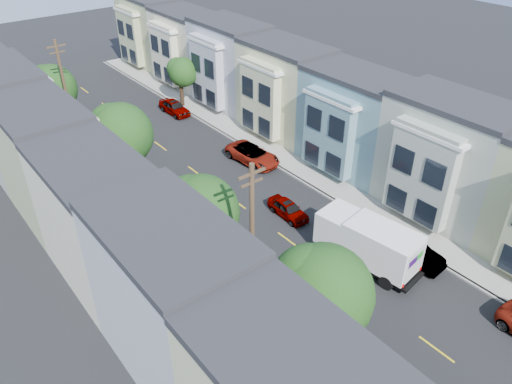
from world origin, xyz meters
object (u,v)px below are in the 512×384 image
at_px(tree_d, 120,135).
at_px(fedex_truck, 368,242).
at_px(parked_left_c, 303,324).
at_px(tree_e, 51,89).
at_px(lead_sedan, 288,209).
at_px(tree_c, 200,213).
at_px(parked_right_c, 253,155).
at_px(tree_b, 321,295).
at_px(parked_right_d, 174,107).
at_px(utility_pole_far, 67,98).
at_px(tree_far_r, 182,73).
at_px(parked_left_d, 170,209).
at_px(utility_pole_near, 252,247).
at_px(parked_right_b, 411,251).

bearing_deg(tree_d, fedex_truck, -62.25).
xyz_separation_m(tree_d, parked_left_c, (1.40, -18.22, -4.83)).
bearing_deg(tree_e, lead_sedan, -71.12).
relative_size(tree_c, parked_right_c, 1.30).
bearing_deg(tree_b, parked_right_d, 71.07).
bearing_deg(tree_d, utility_pole_far, 89.99).
relative_size(tree_far_r, parked_right_d, 1.19).
bearing_deg(tree_far_r, parked_left_c, -110.51).
height_order(fedex_truck, parked_left_d, fedex_truck).
distance_m(utility_pole_near, fedex_truck, 9.32).
bearing_deg(parked_right_c, tree_b, -124.85).
bearing_deg(lead_sedan, tree_b, -124.36).
bearing_deg(parked_left_d, parked_right_c, 10.07).
relative_size(tree_d, parked_right_c, 1.51).
bearing_deg(parked_right_b, tree_b, -171.69).
relative_size(parked_left_c, parked_right_b, 0.99).
bearing_deg(utility_pole_near, tree_b, -90.03).
xyz_separation_m(tree_e, fedex_truck, (8.65, -31.15, -2.83)).
distance_m(tree_e, tree_far_r, 13.30).
distance_m(tree_c, lead_sedan, 9.15).
height_order(tree_far_r, parked_right_d, tree_far_r).
bearing_deg(parked_right_d, parked_right_b, -91.56).
distance_m(tree_e, parked_right_d, 12.15).
distance_m(tree_far_r, parked_left_d, 21.05).
relative_size(utility_pole_near, parked_left_d, 2.38).
xyz_separation_m(utility_pole_near, parked_right_b, (11.20, -2.48, -4.41)).
xyz_separation_m(tree_e, parked_right_c, (11.20, -15.97, -3.88)).
distance_m(tree_c, fedex_truck, 10.86).
distance_m(parked_right_c, parked_right_d, 13.35).
bearing_deg(utility_pole_near, utility_pole_far, 90.00).
distance_m(tree_e, parked_left_c, 33.18).
height_order(parked_left_d, parked_right_d, parked_right_d).
relative_size(tree_c, utility_pole_near, 0.68).
bearing_deg(parked_left_d, tree_e, 89.60).
xyz_separation_m(tree_b, utility_pole_far, (0.00, 31.04, -0.43)).
distance_m(utility_pole_far, parked_right_b, 30.92).
relative_size(utility_pole_near, parked_right_c, 1.90).
relative_size(parked_right_b, parked_right_d, 1.01).
distance_m(parked_right_b, parked_right_c, 16.76).
bearing_deg(tree_e, tree_b, -90.00).
distance_m(tree_c, tree_d, 10.50).
bearing_deg(utility_pole_far, parked_right_d, 8.25).
height_order(tree_d, parked_left_d, tree_d).
xyz_separation_m(fedex_truck, lead_sedan, (-0.43, 7.12, -1.17)).
distance_m(tree_c, tree_e, 25.15).
height_order(lead_sedan, parked_right_b, parked_right_b).
distance_m(tree_c, parked_right_b, 14.03).
bearing_deg(fedex_truck, parked_right_d, 76.89).
relative_size(tree_b, tree_far_r, 1.51).
height_order(tree_far_r, utility_pole_near, utility_pole_near).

